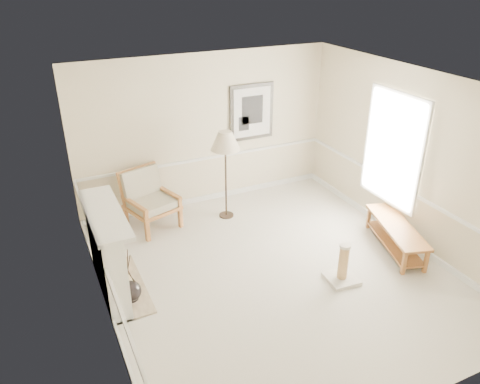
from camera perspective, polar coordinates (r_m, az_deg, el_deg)
name	(u,v)px	position (r m, az deg, el deg)	size (l,w,h in m)	color
ground	(274,272)	(7.37, 4.12, -9.71)	(5.50, 5.50, 0.00)	silver
room	(284,157)	(6.58, 5.37, 4.24)	(5.04, 5.54, 2.92)	beige
fireplace	(108,254)	(6.86, -15.80, -7.28)	(0.64, 1.64, 1.31)	white
floor_vase	(131,292)	(6.88, -13.16, -11.76)	(0.30, 0.30, 0.87)	black
armchair	(148,196)	(8.48, -11.18, -0.54)	(1.01, 1.04, 1.05)	#9A5231
floor_lamp	(225,143)	(8.25, -1.80, 5.97)	(0.58, 0.58, 1.67)	black
bench	(396,233)	(8.16, 18.48, -4.76)	(0.91, 1.62, 0.44)	#9A5231
scratching_post	(342,269)	(7.23, 12.39, -9.19)	(0.48, 0.48, 0.64)	white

